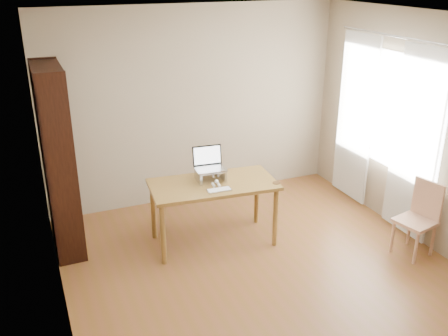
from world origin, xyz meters
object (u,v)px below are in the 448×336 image
(desk, at_px, (213,191))
(chair, at_px, (420,217))
(laptop, at_px, (209,163))
(bookshelf, at_px, (59,161))
(keyboard, at_px, (219,190))
(cat, at_px, (212,174))

(desk, distance_m, chair, 2.31)
(desk, relative_size, laptop, 4.10)
(bookshelf, height_order, desk, bookshelf)
(desk, xyz_separation_m, laptop, (-0.00, 0.14, 0.29))
(laptop, bearing_deg, keyboard, -87.71)
(bookshelf, relative_size, laptop, 5.83)
(chair, bearing_deg, keyboard, 143.84)
(bookshelf, distance_m, cat, 1.69)
(desk, bearing_deg, keyboard, -89.53)
(keyboard, bearing_deg, desk, 88.37)
(keyboard, height_order, chair, chair)
(cat, xyz_separation_m, chair, (1.99, -1.23, -0.36))
(desk, xyz_separation_m, keyboard, (-0.02, -0.22, 0.11))
(desk, relative_size, chair, 1.74)
(laptop, relative_size, chair, 0.42)
(keyboard, height_order, cat, cat)
(keyboard, relative_size, chair, 0.32)
(keyboard, bearing_deg, laptop, 90.19)
(bookshelf, height_order, cat, bookshelf)
(laptop, bearing_deg, desk, -84.84)
(desk, distance_m, keyboard, 0.24)
(bookshelf, height_order, keyboard, bookshelf)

